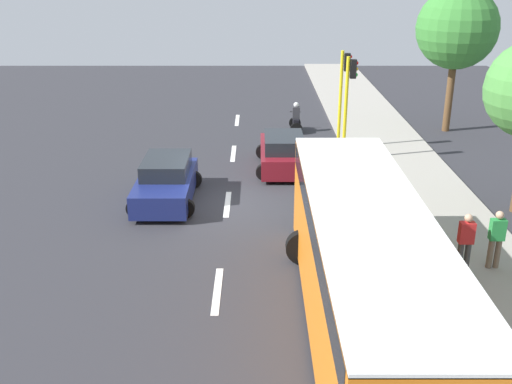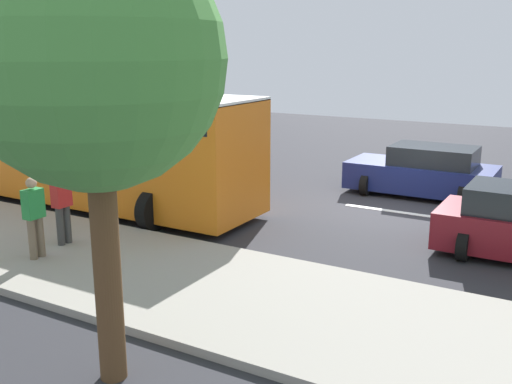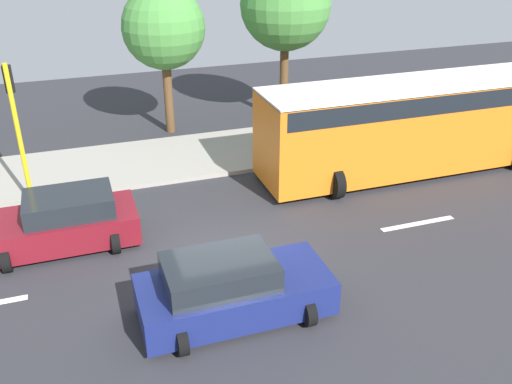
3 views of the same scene
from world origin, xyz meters
name	(u,v)px [view 1 (image 1 of 3)]	position (x,y,z in m)	size (l,w,h in m)	color
ground_plane	(229,205)	(0.00, 0.00, -0.05)	(40.00, 60.00, 0.10)	#2D2D33
sidewalk	(425,202)	(7.00, 0.00, 0.07)	(4.00, 60.00, 0.15)	#9E998E
lane_stripe_north	(219,290)	(0.00, -6.00, 0.01)	(0.20, 2.40, 0.01)	white
lane_stripe_mid	(229,204)	(0.00, 0.00, 0.01)	(0.20, 2.40, 0.01)	white
lane_stripe_south	(235,153)	(0.00, 6.00, 0.01)	(0.20, 2.40, 0.01)	white
lane_stripe_far_south	(239,120)	(0.00, 12.00, 0.01)	(0.20, 2.40, 0.01)	white
car_dark_blue	(168,182)	(-2.21, 0.37, 0.71)	(2.32, 4.29, 1.52)	navy
car_maroon	(285,153)	(2.15, 3.84, 0.71)	(2.27, 4.11, 1.52)	maroon
city_bus	(367,264)	(3.46, -7.96, 1.85)	(3.20, 11.00, 3.16)	orange
motorcycle	(297,119)	(3.02, 9.69, 0.64)	(0.60, 1.30, 1.53)	black
pedestrian_near_signal	(498,238)	(7.58, -4.98, 1.06)	(0.40, 0.24, 1.69)	#72604C
pedestrian_by_tree	(467,241)	(6.68, -5.17, 1.06)	(0.40, 0.24, 1.69)	#3F3F3F
traffic_light_corner	(345,87)	(4.85, 6.44, 2.93)	(0.49, 0.24, 4.50)	yellow
traffic_light_midblock	(350,95)	(4.85, 4.72, 2.93)	(0.49, 0.24, 4.50)	yellow
street_tree_south	(459,29)	(10.68, 9.89, 5.05)	(3.91, 3.91, 7.03)	brown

